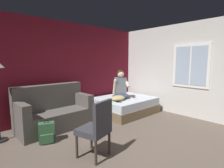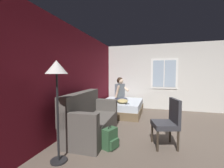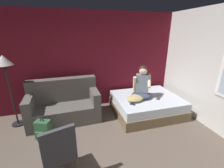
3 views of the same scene
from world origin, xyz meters
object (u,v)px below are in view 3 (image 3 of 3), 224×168
at_px(bed, 146,105).
at_px(side_chair, 58,151).
at_px(couch, 65,105).
at_px(cell_phone, 133,104).
at_px(person_seated, 142,85).
at_px(backpack, 43,130).
at_px(floor_lamp, 5,68).
at_px(throw_pillow, 135,98).

xyz_separation_m(bed, side_chair, (-2.21, -1.48, 0.30)).
relative_size(couch, cell_phone, 12.01).
bearing_deg(couch, person_seated, -7.53).
height_order(backpack, floor_lamp, floor_lamp).
bearing_deg(backpack, couch, 55.38).
bearing_deg(floor_lamp, side_chair, -58.81).
relative_size(person_seated, backpack, 1.91).
bearing_deg(floor_lamp, couch, -2.85).
xyz_separation_m(throw_pillow, floor_lamp, (-2.89, 0.46, 0.88)).
relative_size(person_seated, cell_phone, 6.08).
xyz_separation_m(bed, cell_phone, (-0.56, -0.32, 0.25)).
height_order(bed, couch, couch).
height_order(couch, cell_phone, couch).
relative_size(bed, floor_lamp, 1.03).
relative_size(person_seated, floor_lamp, 0.51).
bearing_deg(cell_phone, couch, 118.45).
height_order(bed, cell_phone, cell_phone).
relative_size(throw_pillow, cell_phone, 3.33).
distance_m(couch, cell_phone, 1.72).
bearing_deg(cell_phone, backpack, 139.93).
height_order(bed, floor_lamp, floor_lamp).
height_order(bed, backpack, bed).
distance_m(side_chair, person_seated, 2.54).
distance_m(backpack, throw_pillow, 2.25).
bearing_deg(backpack, side_chair, -69.91).
relative_size(cell_phone, floor_lamp, 0.08).
xyz_separation_m(couch, floor_lamp, (-1.13, 0.06, 1.04)).
xyz_separation_m(throw_pillow, cell_phone, (-0.14, -0.18, -0.07)).
distance_m(cell_phone, floor_lamp, 2.97).
xyz_separation_m(couch, person_seated, (2.00, -0.26, 0.44)).
xyz_separation_m(bed, person_seated, (-0.17, -0.00, 0.60)).
distance_m(couch, floor_lamp, 1.53).
height_order(backpack, cell_phone, cell_phone).
bearing_deg(floor_lamp, bed, -5.51).
bearing_deg(backpack, cell_phone, 1.52).
distance_m(side_chair, floor_lamp, 2.29).
bearing_deg(throw_pillow, side_chair, -143.30).
bearing_deg(couch, backpack, -124.62).
xyz_separation_m(bed, couch, (-2.18, 0.26, 0.16)).
bearing_deg(backpack, throw_pillow, 6.17).
height_order(throw_pillow, cell_phone, throw_pillow).
relative_size(bed, person_seated, 2.00).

